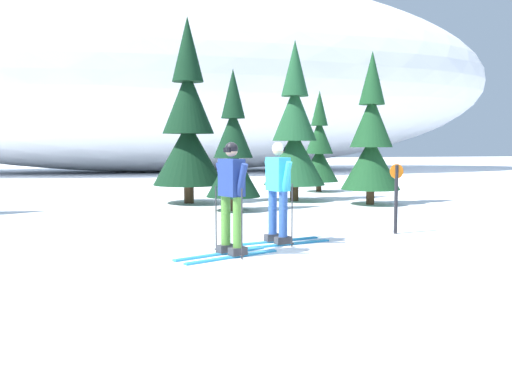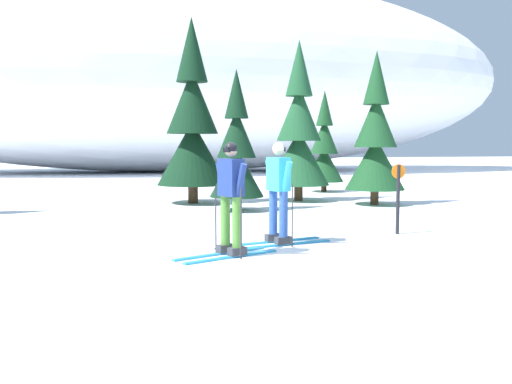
{
  "view_description": "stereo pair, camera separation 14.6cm",
  "coord_description": "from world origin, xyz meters",
  "px_view_note": "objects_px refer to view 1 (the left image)",
  "views": [
    {
      "loc": [
        -1.79,
        -8.66,
        1.73
      ],
      "look_at": [
        0.39,
        0.22,
        0.95
      ],
      "focal_mm": 39.45,
      "sensor_mm": 36.0,
      "label": 1
    },
    {
      "loc": [
        -1.65,
        -8.7,
        1.73
      ],
      "look_at": [
        0.39,
        0.22,
        0.95
      ],
      "focal_mm": 39.45,
      "sensor_mm": 36.0,
      "label": 2
    }
  ],
  "objects_px": {
    "pine_tree_left": "(188,126)",
    "trail_marker_post": "(396,194)",
    "pine_tree_center_right": "(295,134)",
    "pine_tree_right": "(371,141)",
    "skier_cyan_jacket": "(278,191)",
    "skier_navy_jacket": "(231,197)",
    "pine_tree_far_right": "(319,150)",
    "pine_tree_center_left": "(233,152)"
  },
  "relations": [
    {
      "from": "trail_marker_post",
      "to": "pine_tree_center_left",
      "type": "bearing_deg",
      "value": 117.5
    },
    {
      "from": "skier_cyan_jacket",
      "to": "pine_tree_right",
      "type": "xyz_separation_m",
      "value": [
        4.35,
        5.54,
        0.89
      ]
    },
    {
      "from": "trail_marker_post",
      "to": "skier_navy_jacket",
      "type": "bearing_deg",
      "value": -158.87
    },
    {
      "from": "skier_cyan_jacket",
      "to": "pine_tree_center_left",
      "type": "bearing_deg",
      "value": 87.48
    },
    {
      "from": "pine_tree_right",
      "to": "trail_marker_post",
      "type": "relative_size",
      "value": 3.23
    },
    {
      "from": "pine_tree_left",
      "to": "pine_tree_center_left",
      "type": "height_order",
      "value": "pine_tree_left"
    },
    {
      "from": "skier_navy_jacket",
      "to": "pine_tree_center_left",
      "type": "distance_m",
      "value": 5.94
    },
    {
      "from": "pine_tree_far_right",
      "to": "pine_tree_right",
      "type": "bearing_deg",
      "value": -91.16
    },
    {
      "from": "pine_tree_right",
      "to": "pine_tree_far_right",
      "type": "xyz_separation_m",
      "value": [
        0.09,
        4.52,
        -0.29
      ]
    },
    {
      "from": "pine_tree_center_left",
      "to": "skier_navy_jacket",
      "type": "bearing_deg",
      "value": -101.82
    },
    {
      "from": "pine_tree_center_right",
      "to": "pine_tree_right",
      "type": "bearing_deg",
      "value": -41.03
    },
    {
      "from": "skier_cyan_jacket",
      "to": "skier_navy_jacket",
      "type": "bearing_deg",
      "value": -140.53
    },
    {
      "from": "pine_tree_left",
      "to": "skier_cyan_jacket",
      "type": "bearing_deg",
      "value": -84.65
    },
    {
      "from": "skier_cyan_jacket",
      "to": "pine_tree_far_right",
      "type": "relative_size",
      "value": 0.48
    },
    {
      "from": "pine_tree_far_right",
      "to": "pine_tree_center_right",
      "type": "bearing_deg",
      "value": -122.5
    },
    {
      "from": "pine_tree_left",
      "to": "trail_marker_post",
      "type": "relative_size",
      "value": 4.0
    },
    {
      "from": "pine_tree_far_right",
      "to": "trail_marker_post",
      "type": "distance_m",
      "value": 9.74
    },
    {
      "from": "pine_tree_left",
      "to": "pine_tree_center_right",
      "type": "distance_m",
      "value": 3.23
    },
    {
      "from": "trail_marker_post",
      "to": "pine_tree_far_right",
      "type": "bearing_deg",
      "value": 78.6
    },
    {
      "from": "pine_tree_right",
      "to": "pine_tree_far_right",
      "type": "height_order",
      "value": "pine_tree_right"
    },
    {
      "from": "skier_cyan_jacket",
      "to": "pine_tree_far_right",
      "type": "distance_m",
      "value": 11.01
    },
    {
      "from": "skier_navy_jacket",
      "to": "pine_tree_right",
      "type": "bearing_deg",
      "value": 49.96
    },
    {
      "from": "pine_tree_left",
      "to": "trail_marker_post",
      "type": "distance_m",
      "value": 7.49
    },
    {
      "from": "skier_navy_jacket",
      "to": "pine_tree_center_right",
      "type": "xyz_separation_m",
      "value": [
        3.55,
        7.91,
        1.11
      ]
    },
    {
      "from": "pine_tree_far_right",
      "to": "skier_navy_jacket",
      "type": "bearing_deg",
      "value": -116.54
    },
    {
      "from": "pine_tree_center_right",
      "to": "trail_marker_post",
      "type": "xyz_separation_m",
      "value": [
        -0.03,
        -6.56,
        -1.26
      ]
    },
    {
      "from": "pine_tree_left",
      "to": "skier_navy_jacket",
      "type": "bearing_deg",
      "value": -92.31
    },
    {
      "from": "pine_tree_far_right",
      "to": "pine_tree_left",
      "type": "bearing_deg",
      "value": -150.4
    },
    {
      "from": "skier_navy_jacket",
      "to": "pine_tree_center_left",
      "type": "xyz_separation_m",
      "value": [
        1.21,
        5.78,
        0.61
      ]
    },
    {
      "from": "skier_navy_jacket",
      "to": "pine_tree_center_left",
      "type": "height_order",
      "value": "pine_tree_center_left"
    },
    {
      "from": "pine_tree_center_left",
      "to": "pine_tree_far_right",
      "type": "xyz_separation_m",
      "value": [
        4.22,
        5.09,
        0.0
      ]
    },
    {
      "from": "skier_cyan_jacket",
      "to": "pine_tree_left",
      "type": "relative_size",
      "value": 0.33
    },
    {
      "from": "skier_navy_jacket",
      "to": "skier_cyan_jacket",
      "type": "bearing_deg",
      "value": 39.47
    },
    {
      "from": "pine_tree_right",
      "to": "pine_tree_far_right",
      "type": "bearing_deg",
      "value": 88.84
    },
    {
      "from": "pine_tree_center_right",
      "to": "pine_tree_right",
      "type": "relative_size",
      "value": 1.12
    },
    {
      "from": "pine_tree_center_left",
      "to": "pine_tree_far_right",
      "type": "distance_m",
      "value": 6.61
    },
    {
      "from": "trail_marker_post",
      "to": "pine_tree_left",
      "type": "bearing_deg",
      "value": 115.77
    },
    {
      "from": "skier_cyan_jacket",
      "to": "pine_tree_center_left",
      "type": "distance_m",
      "value": 5.01
    },
    {
      "from": "pine_tree_center_left",
      "to": "pine_tree_right",
      "type": "relative_size",
      "value": 0.84
    },
    {
      "from": "skier_navy_jacket",
      "to": "pine_tree_center_left",
      "type": "relative_size",
      "value": 0.48
    },
    {
      "from": "pine_tree_center_right",
      "to": "pine_tree_center_left",
      "type": "bearing_deg",
      "value": -137.64
    },
    {
      "from": "pine_tree_center_left",
      "to": "skier_cyan_jacket",
      "type": "bearing_deg",
      "value": -92.52
    }
  ]
}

